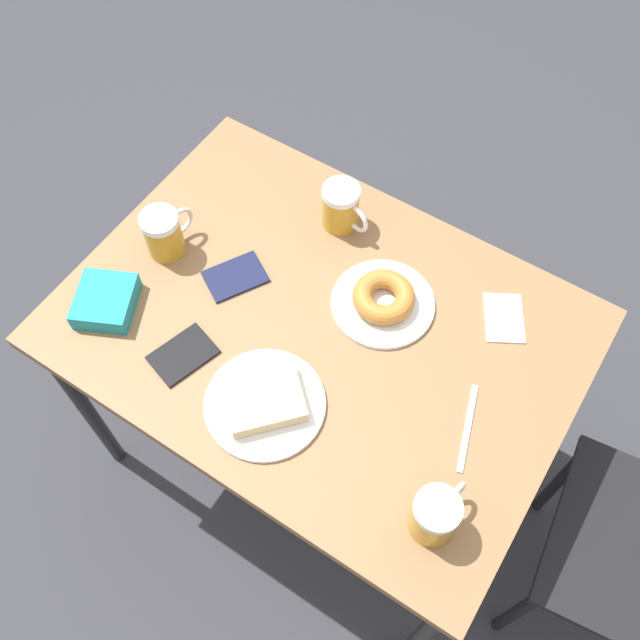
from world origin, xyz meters
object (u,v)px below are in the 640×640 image
beer_mug_right (164,233)px  passport_near_edge (236,276)px  plate_with_cake (265,402)px  fork (468,427)px  passport_far_edge (183,355)px  beer_mug_center (435,515)px  blue_pouch (106,301)px  napkin_folded (504,318)px  beer_mug_left (342,207)px  plate_with_donut (383,299)px

beer_mug_right → passport_near_edge: bearing=96.1°
plate_with_cake → fork: size_ratio=1.33×
beer_mug_right → passport_near_edge: beer_mug_right is taller
fork → passport_far_edge: passport_far_edge is taller
plate_with_cake → fork: plate_with_cake is taller
passport_near_edge → beer_mug_center: bearing=68.7°
beer_mug_center → fork: beer_mug_center is taller
passport_near_edge → blue_pouch: blue_pouch is taller
napkin_folded → blue_pouch: blue_pouch is taller
blue_pouch → napkin_folded: bearing=120.9°
napkin_folded → passport_near_edge: 0.58m
beer_mug_center → passport_near_edge: (-0.24, -0.61, -0.05)m
beer_mug_left → passport_near_edge: beer_mug_left is taller
passport_near_edge → plate_with_donut: bearing=110.5°
napkin_folded → fork: 0.26m
plate_with_cake → napkin_folded: size_ratio=1.68×
plate_with_donut → beer_mug_center: bearing=41.1°
beer_mug_center → fork: size_ratio=0.68×
plate_with_cake → passport_far_edge: bearing=-89.7°
plate_with_donut → beer_mug_left: (-0.14, -0.19, 0.04)m
passport_near_edge → napkin_folded: bearing=112.6°
beer_mug_right → plate_with_donut: bearing=105.5°
beer_mug_center → blue_pouch: bearing=-92.2°
passport_far_edge → blue_pouch: size_ratio=0.88×
fork → passport_far_edge: 0.58m
beer_mug_center → passport_far_edge: (-0.02, -0.58, -0.05)m
plate_with_cake → napkin_folded: 0.53m
plate_with_cake → beer_mug_right: bearing=-115.8°
beer_mug_left → passport_far_edge: beer_mug_left is taller
beer_mug_center → passport_far_edge: 0.59m
plate_with_cake → plate_with_donut: plate_with_donut is taller
plate_with_cake → beer_mug_center: (0.03, 0.38, 0.04)m
plate_with_donut → beer_mug_left: 0.24m
beer_mug_right → napkin_folded: beer_mug_right is taller
beer_mug_left → napkin_folded: 0.42m
beer_mug_center → blue_pouch: 0.79m
plate_with_cake → plate_with_donut: size_ratio=1.08×
beer_mug_center → passport_near_edge: 0.65m
beer_mug_left → napkin_folded: size_ratio=0.87×
plate_with_donut → fork: size_ratio=1.22×
beer_mug_center → napkin_folded: beer_mug_center is taller
plate_with_cake → blue_pouch: size_ratio=1.43×
plate_with_cake → passport_near_edge: (-0.21, -0.23, -0.01)m
plate_with_cake → passport_far_edge: (0.00, -0.20, -0.01)m
plate_with_cake → blue_pouch: (-0.00, -0.41, 0.01)m
beer_mug_left → beer_mug_right: bearing=-46.5°
beer_mug_left → beer_mug_center: size_ratio=1.00×
plate_with_donut → napkin_folded: 0.25m
napkin_folded → passport_near_edge: bearing=-67.4°
napkin_folded → passport_far_edge: (0.43, -0.51, 0.00)m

